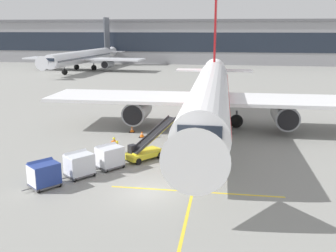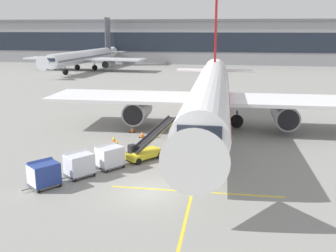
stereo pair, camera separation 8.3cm
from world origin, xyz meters
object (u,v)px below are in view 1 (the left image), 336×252
object	(u,v)px
baggage_cart_lead	(109,156)
ground_crew_by_loader	(114,146)
parked_airplane	(210,94)
safety_cone_wingtip	(142,134)
baggage_cart_third	(44,174)
distant_airplane	(83,57)
ground_crew_by_carts	(117,149)
belt_loader	(146,149)
safety_cone_nose_mark	(154,134)
baggage_cart_second	(79,164)
safety_cone_engine_keepout	(132,129)

from	to	relation	value
baggage_cart_lead	ground_crew_by_loader	xyz separation A→B (m)	(-0.46, 2.87, -0.00)
parked_airplane	safety_cone_wingtip	xyz separation A→B (m)	(-6.66, -4.59, -3.58)
baggage_cart_third	distant_airplane	size ratio (longest dim) A/B	0.06
ground_crew_by_carts	belt_loader	bearing A→B (deg)	18.83
safety_cone_wingtip	safety_cone_nose_mark	size ratio (longest dim) A/B	0.93
safety_cone_nose_mark	parked_airplane	bearing A→B (deg)	38.71
belt_loader	ground_crew_by_carts	xyz separation A→B (m)	(-2.29, -0.78, 0.09)
safety_cone_wingtip	safety_cone_nose_mark	distance (m)	1.22
belt_loader	ground_crew_by_carts	world-z (taller)	belt_loader
baggage_cart_second	safety_cone_nose_mark	size ratio (longest dim) A/B	3.68
baggage_cart_lead	safety_cone_wingtip	distance (m)	9.36
parked_airplane	baggage_cart_third	xyz separation A→B (m)	(-10.66, -18.38, -2.90)
belt_loader	distant_airplane	xyz separation A→B (m)	(-31.36, 68.54, 2.60)
belt_loader	baggage_cart_third	bearing A→B (deg)	-129.04
belt_loader	safety_cone_wingtip	xyz separation A→B (m)	(-1.81, 6.63, -0.59)
belt_loader	safety_cone_nose_mark	world-z (taller)	belt_loader
parked_airplane	baggage_cart_second	world-z (taller)	parked_airplane
baggage_cart_second	safety_cone_nose_mark	world-z (taller)	baggage_cart_second
baggage_cart_lead	safety_cone_nose_mark	world-z (taller)	baggage_cart_lead
ground_crew_by_loader	ground_crew_by_carts	xyz separation A→B (m)	(0.57, -0.97, 0.00)
safety_cone_engine_keepout	belt_loader	bearing A→B (deg)	-68.58
baggage_cart_lead	belt_loader	bearing A→B (deg)	48.25
safety_cone_nose_mark	distant_airplane	bearing A→B (deg)	116.50
belt_loader	ground_crew_by_carts	size ratio (longest dim) A/B	2.76
baggage_cart_third	ground_crew_by_loader	world-z (taller)	baggage_cart_third
belt_loader	safety_cone_nose_mark	xyz separation A→B (m)	(-0.60, 6.85, -0.56)
baggage_cart_second	safety_cone_nose_mark	bearing A→B (deg)	73.23
ground_crew_by_carts	safety_cone_engine_keepout	world-z (taller)	ground_crew_by_carts
parked_airplane	safety_cone_engine_keepout	bearing A→B (deg)	-161.06
safety_cone_nose_mark	ground_crew_by_carts	bearing A→B (deg)	-102.44
belt_loader	ground_crew_by_carts	distance (m)	2.42
baggage_cart_third	safety_cone_engine_keepout	world-z (taller)	baggage_cart_third
safety_cone_wingtip	distant_airplane	size ratio (longest dim) A/B	0.02
belt_loader	ground_crew_by_carts	bearing A→B (deg)	-161.17
parked_airplane	distant_airplane	xyz separation A→B (m)	(-36.22, 57.31, -0.39)
parked_airplane	ground_crew_by_carts	bearing A→B (deg)	-120.74
distant_airplane	parked_airplane	bearing A→B (deg)	-57.71
safety_cone_wingtip	safety_cone_engine_keepout	bearing A→B (deg)	129.92
belt_loader	ground_crew_by_loader	world-z (taller)	belt_loader
belt_loader	safety_cone_engine_keepout	world-z (taller)	belt_loader
baggage_cart_third	ground_crew_by_carts	size ratio (longest dim) A/B	1.51
parked_airplane	distant_airplane	bearing A→B (deg)	122.29
safety_cone_engine_keepout	ground_crew_by_loader	bearing A→B (deg)	-86.85
distant_airplane	ground_crew_by_carts	bearing A→B (deg)	-67.24
parked_airplane	safety_cone_engine_keepout	distance (m)	9.34
baggage_cart_third	distant_airplane	bearing A→B (deg)	108.66
ground_crew_by_loader	safety_cone_engine_keepout	distance (m)	8.27
parked_airplane	safety_cone_nose_mark	bearing A→B (deg)	-141.29
safety_cone_wingtip	ground_crew_by_carts	bearing A→B (deg)	-93.71
baggage_cart_lead	ground_crew_by_loader	world-z (taller)	baggage_cart_lead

